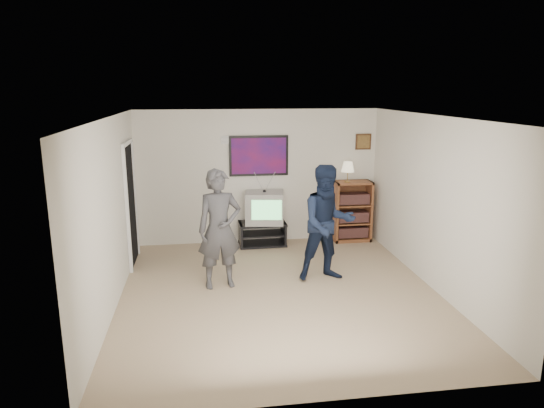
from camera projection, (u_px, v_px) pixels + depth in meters
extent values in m
cube|color=#967B5F|center=(280.00, 293.00, 6.96)|extent=(4.50, 5.00, 0.01)
cube|color=white|center=(281.00, 117.00, 6.38)|extent=(4.50, 5.00, 0.01)
cube|color=silver|center=(259.00, 177.00, 9.07)|extent=(4.50, 0.01, 2.50)
cube|color=silver|center=(111.00, 215.00, 6.35)|extent=(0.01, 5.00, 2.50)
cube|color=silver|center=(434.00, 203.00, 6.98)|extent=(0.01, 5.00, 2.50)
cube|color=black|center=(262.00, 223.00, 9.01)|extent=(0.88, 0.50, 0.04)
cube|color=black|center=(262.00, 244.00, 9.10)|extent=(0.88, 0.50, 0.04)
cube|color=black|center=(241.00, 235.00, 9.00)|extent=(0.05, 0.47, 0.44)
cube|color=black|center=(284.00, 233.00, 9.12)|extent=(0.05, 0.47, 0.44)
imported|color=#3A3A3D|center=(219.00, 229.00, 7.02)|extent=(0.70, 0.52, 1.76)
imported|color=black|center=(328.00, 223.00, 7.28)|extent=(0.92, 0.74, 1.78)
cube|color=white|center=(218.00, 200.00, 7.15)|extent=(0.08, 0.13, 0.04)
cube|color=white|center=(325.00, 206.00, 7.48)|extent=(0.04, 0.12, 0.04)
cube|color=black|center=(259.00, 156.00, 8.96)|extent=(1.10, 0.03, 0.75)
cube|color=white|center=(229.00, 140.00, 8.81)|extent=(0.28, 0.02, 0.14)
cube|color=black|center=(363.00, 142.00, 9.19)|extent=(0.30, 0.03, 0.30)
cube|color=black|center=(130.00, 205.00, 7.95)|extent=(0.03, 0.85, 2.00)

